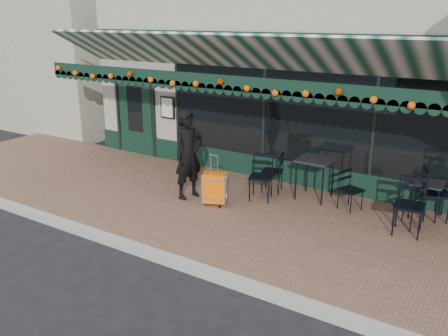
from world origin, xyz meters
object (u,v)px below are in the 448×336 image
Objects in this scene: suitcase at (214,188)px; chair_a_front at (409,207)px; cafe_table_b at (315,163)px; chair_b_left at (272,172)px; chair_a_left at (408,205)px; chair_b_front at (261,177)px; woman at (188,155)px; cafe_table_a at (428,186)px; chair_a_right at (436,194)px; chair_b_right at (351,190)px.

suitcase is 1.03× the size of chair_a_front.
suitcase is at bearing -137.01° from cafe_table_b.
chair_a_left is at bearing 68.59° from chair_b_left.
woman is at bearing -169.23° from chair_b_front.
woman reaches higher than cafe_table_a.
cafe_table_a is 0.20m from chair_a_right.
chair_b_right is (-1.15, 0.51, -0.10)m from chair_a_front.
chair_b_left is at bearing -172.87° from cafe_table_b.
cafe_table_a is at bearing 81.11° from chair_b_left.
chair_b_left is at bearing -80.24° from chair_a_left.
woman is at bearing 150.00° from suitcase.
chair_a_front is 1.15× the size of chair_b_left.
chair_b_left is (-2.96, -0.32, -0.17)m from cafe_table_a.
cafe_table_a is 0.69× the size of chair_a_right.
chair_b_front is at bearing 25.82° from suitcase.
woman reaches higher than chair_a_front.
suitcase is 3.52m from chair_a_front.
woman is at bearing -177.49° from chair_a_front.
woman is 4.17m from chair_a_left.
chair_a_left is 0.86× the size of chair_b_front.
chair_b_right is (0.81, -0.19, -0.36)m from cafe_table_b.
cafe_table_b is 0.86× the size of chair_a_right.
suitcase is 1.51× the size of cafe_table_a.
chair_b_left is at bearing 73.46° from chair_a_right.
chair_b_left is 1.70m from chair_b_right.
chair_a_right is at bearing 167.25° from chair_a_left.
woman reaches higher than suitcase.
chair_b_right is at bearing -2.39° from chair_b_front.
cafe_table_b is at bearing 98.65° from chair_b_right.
woman is at bearing -160.08° from cafe_table_a.
chair_a_right is 3.13m from chair_b_left.
cafe_table_b is 1.98m from chair_a_left.
chair_a_front is 2.91m from chair_b_left.
chair_b_right is at bearing 2.97° from suitcase.
cafe_table_a is at bearing -0.35° from suitcase.
suitcase is at bearing 91.01° from chair_a_right.
chair_a_front is at bearing -65.96° from woman.
chair_b_left is at bearing 162.19° from chair_a_front.
cafe_table_b is (2.15, 1.32, -0.15)m from woman.
cafe_table_b is at bearing -174.29° from cafe_table_a.
cafe_table_b is 2.10m from chair_a_front.
suitcase is 3.52m from chair_a_left.
chair_a_right reaches higher than chair_a_left.
suitcase reaches higher than chair_b_left.
chair_b_front is (1.28, 0.68, -0.43)m from woman.
chair_a_right is 0.92m from chair_a_front.
cafe_table_b is at bearing -42.83° from woman.
chair_a_front is (3.45, 0.68, 0.15)m from suitcase.
chair_b_right is at bearing -53.59° from woman.
suitcase is 4.03m from chair_a_right.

